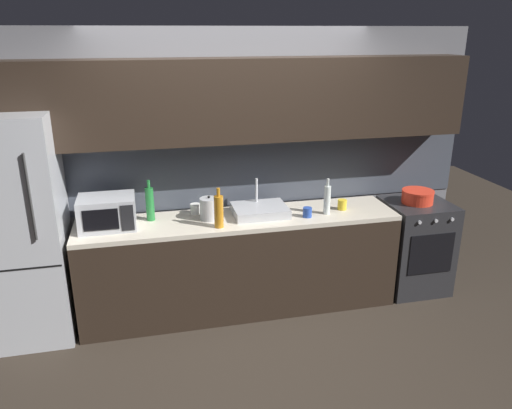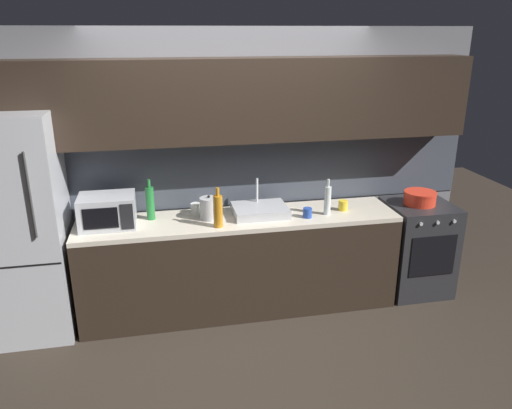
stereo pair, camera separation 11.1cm
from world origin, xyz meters
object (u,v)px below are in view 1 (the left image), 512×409
microwave (107,212)px  wine_bottle_clear (327,199)px  kettle (209,209)px  wine_bottle_green (150,204)px  wine_bottle_amber (219,211)px  mug_yellow (342,205)px  refrigerator (20,230)px  mug_blue (307,212)px  oven_range (414,245)px  cooking_pot (418,197)px  mug_white (195,209)px

microwave → wine_bottle_clear: 1.90m
kettle → wine_bottle_green: size_ratio=0.60×
wine_bottle_amber → mug_yellow: (1.17, 0.17, -0.10)m
refrigerator → wine_bottle_amber: 1.60m
microwave → kettle: (0.85, -0.00, -0.04)m
mug_blue → microwave: bearing=175.2°
refrigerator → wine_bottle_clear: bearing=-1.9°
oven_range → mug_blue: size_ratio=10.34×
oven_range → microwave: 2.93m
wine_bottle_clear → cooking_pot: wine_bottle_clear is taller
microwave → wine_bottle_amber: wine_bottle_amber is taller
wine_bottle_clear → mug_yellow: wine_bottle_clear is taller
mug_blue → cooking_pot: 1.16m
kettle → wine_bottle_amber: bearing=-75.2°
refrigerator → mug_blue: size_ratio=21.69×
mug_blue → mug_white: mug_white is taller
wine_bottle_clear → mug_white: 1.19m
kettle → wine_bottle_amber: wine_bottle_amber is taller
wine_bottle_green → kettle: bearing=-11.1°
kettle → cooking_pot: size_ratio=0.73×
wine_bottle_clear → mug_white: wine_bottle_clear is taller
wine_bottle_green → mug_yellow: bearing=-4.1°
mug_white → mug_blue: bearing=-18.1°
oven_range → cooking_pot: 0.51m
wine_bottle_green → mug_blue: (1.35, -0.24, -0.11)m
wine_bottle_green → wine_bottle_clear: wine_bottle_green is taller
oven_range → wine_bottle_green: size_ratio=2.49×
wine_bottle_amber → cooking_pot: wine_bottle_amber is taller
refrigerator → mug_blue: bearing=-3.0°
wine_bottle_amber → cooking_pot: (1.95, 0.18, -0.08)m
wine_bottle_clear → mug_yellow: bearing=22.1°
oven_range → mug_white: size_ratio=9.84×
oven_range → mug_blue: mug_blue is taller
microwave → mug_blue: size_ratio=5.28×
mug_white → cooking_pot: (2.11, -0.19, 0.02)m
oven_range → cooking_pot: (-0.02, 0.00, 0.51)m
kettle → wine_bottle_green: wine_bottle_green is taller
refrigerator → oven_range: 3.59m
mug_white → wine_bottle_clear: bearing=-13.3°
mug_blue → kettle: bearing=170.7°
kettle → wine_bottle_amber: 0.21m
microwave → cooking_pot: microwave is taller
oven_range → microwave: (-2.88, 0.02, 0.58)m
wine_bottle_amber → mug_yellow: bearing=8.4°
wine_bottle_clear → mug_white: (-1.15, 0.27, -0.09)m
mug_yellow → oven_range: bearing=0.7°
mug_yellow → wine_bottle_amber: bearing=-171.6°
refrigerator → wine_bottle_clear: 2.58m
wine_bottle_amber → microwave: bearing=167.4°
kettle → mug_yellow: (1.23, -0.03, -0.05)m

